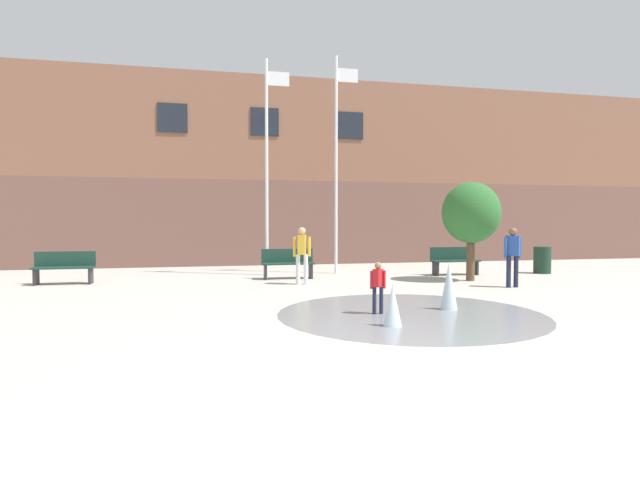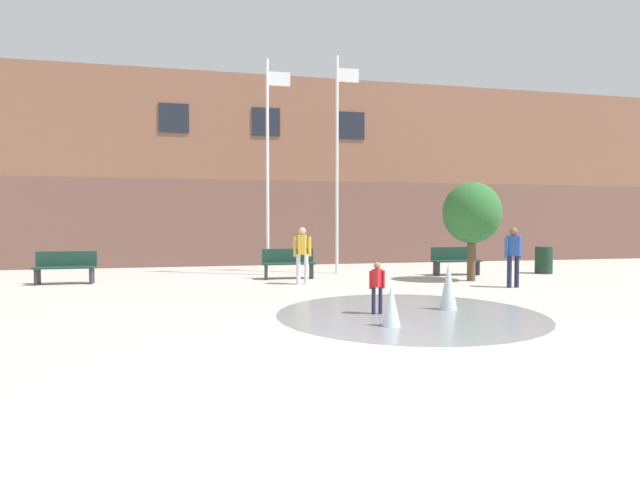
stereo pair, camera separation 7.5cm
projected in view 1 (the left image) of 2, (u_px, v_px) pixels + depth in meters
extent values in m
plane|color=#B2ADA3|center=(406.00, 375.00, 5.69)|extent=(100.00, 100.00, 0.00)
cube|color=brown|center=(258.00, 223.00, 22.75)|extent=(36.00, 6.00, 3.40)
cube|color=brown|center=(258.00, 139.00, 22.61)|extent=(36.00, 6.00, 4.15)
cube|color=#1E232D|center=(173.00, 118.00, 18.90)|extent=(1.10, 0.06, 1.10)
cube|color=#1E232D|center=(265.00, 122.00, 19.66)|extent=(1.10, 0.06, 1.10)
cube|color=#1E232D|center=(350.00, 126.00, 20.42)|extent=(1.10, 0.06, 1.10)
cylinder|color=gray|center=(410.00, 313.00, 9.47)|extent=(5.05, 5.05, 0.01)
cone|color=silver|center=(449.00, 286.00, 9.90)|extent=(0.35, 0.35, 0.94)
cone|color=silver|center=(393.00, 305.00, 8.32)|extent=(0.31, 0.31, 0.71)
cube|color=#28282D|center=(36.00, 277.00, 13.71)|extent=(0.06, 0.40, 0.44)
cube|color=#28282D|center=(91.00, 276.00, 14.01)|extent=(0.06, 0.40, 0.44)
cube|color=#19382D|center=(64.00, 268.00, 13.85)|extent=(1.60, 0.44, 0.05)
cube|color=#19382D|center=(65.00, 259.00, 14.04)|extent=(1.60, 0.04, 0.42)
cube|color=#28282D|center=(265.00, 272.00, 15.05)|extent=(0.06, 0.40, 0.44)
cube|color=#28282D|center=(311.00, 271.00, 15.36)|extent=(0.06, 0.40, 0.44)
cube|color=#19382D|center=(288.00, 264.00, 15.19)|extent=(1.60, 0.44, 0.05)
cube|color=#19382D|center=(287.00, 256.00, 15.38)|extent=(1.60, 0.04, 0.42)
cube|color=#28282D|center=(436.00, 269.00, 16.12)|extent=(0.06, 0.40, 0.44)
cube|color=#28282D|center=(475.00, 268.00, 16.42)|extent=(0.06, 0.40, 0.44)
cube|color=#19382D|center=(455.00, 261.00, 16.26)|extent=(1.60, 0.44, 0.05)
cube|color=#19382D|center=(453.00, 253.00, 16.45)|extent=(1.60, 0.04, 0.42)
cylinder|color=#1E233D|center=(509.00, 272.00, 13.21)|extent=(0.12, 0.12, 0.84)
cylinder|color=#1E233D|center=(516.00, 272.00, 13.25)|extent=(0.12, 0.12, 0.84)
cube|color=#284C9E|center=(513.00, 246.00, 13.21)|extent=(0.39, 0.38, 0.54)
sphere|color=brown|center=(513.00, 232.00, 13.19)|extent=(0.21, 0.21, 0.21)
cylinder|color=#284C9E|center=(506.00, 248.00, 13.16)|extent=(0.08, 0.08, 0.55)
cylinder|color=#284C9E|center=(520.00, 248.00, 13.25)|extent=(0.08, 0.08, 0.55)
cylinder|color=#1E233D|center=(374.00, 301.00, 9.40)|extent=(0.07, 0.07, 0.52)
cylinder|color=#1E233D|center=(381.00, 300.00, 9.43)|extent=(0.07, 0.07, 0.52)
cube|color=red|center=(378.00, 278.00, 9.40)|extent=(0.24, 0.24, 0.33)
sphere|color=#997051|center=(378.00, 266.00, 9.39)|extent=(0.13, 0.13, 0.13)
cylinder|color=red|center=(371.00, 280.00, 9.37)|extent=(0.05, 0.05, 0.34)
cylinder|color=red|center=(384.00, 279.00, 9.43)|extent=(0.05, 0.05, 0.34)
cylinder|color=silver|center=(298.00, 269.00, 13.83)|extent=(0.12, 0.12, 0.84)
cylinder|color=silver|center=(306.00, 269.00, 13.88)|extent=(0.12, 0.12, 0.84)
cube|color=gold|center=(302.00, 245.00, 13.83)|extent=(0.29, 0.38, 0.54)
sphere|color=tan|center=(302.00, 231.00, 13.82)|extent=(0.21, 0.21, 0.21)
cylinder|color=gold|center=(294.00, 247.00, 13.79)|extent=(0.08, 0.08, 0.55)
cylinder|color=gold|center=(309.00, 246.00, 13.88)|extent=(0.08, 0.08, 0.55)
cylinder|color=silver|center=(267.00, 168.00, 16.21)|extent=(0.10, 0.10, 7.01)
cube|color=silver|center=(279.00, 79.00, 16.19)|extent=(0.70, 0.02, 0.45)
cylinder|color=silver|center=(336.00, 165.00, 16.72)|extent=(0.10, 0.10, 7.27)
cube|color=silver|center=(348.00, 75.00, 16.69)|extent=(0.70, 0.02, 0.45)
cylinder|color=#193323|center=(542.00, 260.00, 16.83)|extent=(0.56, 0.56, 0.90)
cylinder|color=brown|center=(470.00, 262.00, 14.73)|extent=(0.24, 0.24, 1.11)
ellipsoid|color=#2D662D|center=(471.00, 213.00, 14.67)|extent=(1.69, 1.69, 1.80)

